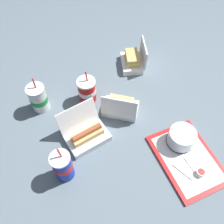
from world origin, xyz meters
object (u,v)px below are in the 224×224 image
at_px(clamshell_hotdog_front, 86,135).
at_px(soda_cup_center, 38,98).
at_px(plastic_fork, 183,172).
at_px(soda_cup_left, 87,90).
at_px(ketchup_cup, 201,172).
at_px(clamshell_sandwich_corner, 133,60).
at_px(clamshell_sandwich_back, 120,107).
at_px(cake_container, 181,138).
at_px(soda_cup_right, 63,166).
at_px(food_tray, 187,159).

distance_m(clamshell_hotdog_front, soda_cup_center, 0.33).
relative_size(plastic_fork, soda_cup_left, 0.53).
bearing_deg(plastic_fork, soda_cup_left, -0.11).
distance_m(ketchup_cup, plastic_fork, 0.08).
bearing_deg(ketchup_cup, clamshell_sandwich_corner, 3.33).
bearing_deg(soda_cup_center, soda_cup_left, -95.00).
distance_m(plastic_fork, clamshell_sandwich_corner, 0.73).
xyz_separation_m(ketchup_cup, soda_cup_center, (0.62, 0.64, 0.05)).
height_order(clamshell_hotdog_front, soda_cup_left, soda_cup_left).
distance_m(soda_cup_center, soda_cup_left, 0.26).
relative_size(clamshell_sandwich_back, clamshell_hotdog_front, 0.91).
bearing_deg(soda_cup_left, clamshell_sandwich_corner, -63.13).
xyz_separation_m(clamshell_sandwich_back, soda_cup_left, (0.14, 0.15, 0.03)).
xyz_separation_m(ketchup_cup, plastic_fork, (0.03, 0.07, -0.01)).
height_order(cake_container, ketchup_cup, cake_container).
bearing_deg(soda_cup_center, clamshell_hotdog_front, -144.97).
bearing_deg(clamshell_hotdog_front, clamshell_sandwich_corner, -44.26).
height_order(clamshell_sandwich_back, clamshell_hotdog_front, clamshell_hotdog_front).
bearing_deg(soda_cup_left, clamshell_hotdog_front, 163.93).
bearing_deg(plastic_fork, clamshell_sandwich_corner, -30.90).
bearing_deg(clamshell_sandwich_back, soda_cup_right, 125.45).
height_order(clamshell_sandwich_corner, soda_cup_left, soda_cup_left).
distance_m(clamshell_sandwich_corner, soda_cup_left, 0.38).
height_order(food_tray, clamshell_sandwich_back, clamshell_sandwich_back).
distance_m(soda_cup_right, soda_cup_left, 0.45).
bearing_deg(clamshell_sandwich_back, clamshell_hotdog_front, 115.99).
relative_size(clamshell_sandwich_corner, clamshell_hotdog_front, 0.80).
relative_size(food_tray, clamshell_hotdog_front, 1.60).
height_order(ketchup_cup, clamshell_sandwich_back, clamshell_sandwich_back).
relative_size(cake_container, clamshell_hotdog_front, 0.55).
bearing_deg(clamshell_sandwich_back, ketchup_cup, -152.69).
height_order(clamshell_hotdog_front, soda_cup_right, soda_cup_right).
distance_m(ketchup_cup, clamshell_sandwich_corner, 0.77).
height_order(cake_container, soda_cup_center, soda_cup_center).
distance_m(ketchup_cup, soda_cup_center, 0.89).
bearing_deg(soda_cup_left, plastic_fork, -151.38).
relative_size(clamshell_sandwich_corner, soda_cup_center, 0.89).
xyz_separation_m(plastic_fork, clamshell_sandwich_corner, (0.73, -0.03, 0.03)).
height_order(ketchup_cup, plastic_fork, ketchup_cup).
distance_m(clamshell_sandwich_corner, soda_cup_center, 0.61).
bearing_deg(clamshell_hotdog_front, food_tray, -121.26).
distance_m(food_tray, cake_container, 0.11).
xyz_separation_m(cake_container, soda_cup_right, (0.02, 0.58, 0.04)).
xyz_separation_m(soda_cup_right, soda_cup_left, (0.40, -0.21, -0.02)).
distance_m(food_tray, clamshell_sandwich_back, 0.43).
height_order(cake_container, clamshell_sandwich_back, clamshell_sandwich_back).
bearing_deg(food_tray, soda_cup_right, 78.92).
height_order(food_tray, clamshell_sandwich_corner, clamshell_sandwich_corner).
distance_m(food_tray, soda_cup_center, 0.82).
xyz_separation_m(clamshell_sandwich_corner, soda_cup_center, (-0.15, 0.59, 0.04)).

